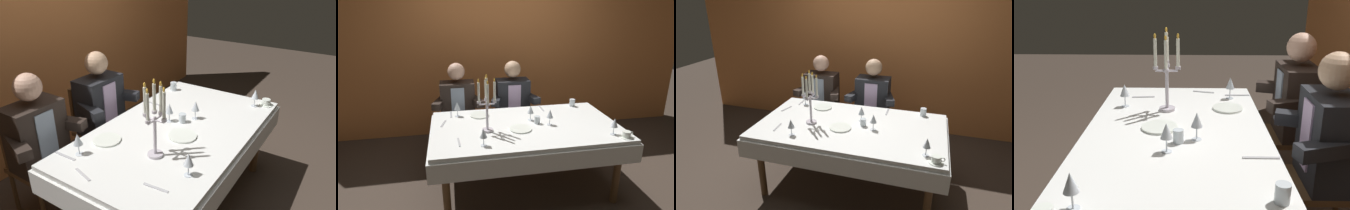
% 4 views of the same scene
% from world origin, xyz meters
% --- Properties ---
extents(ground_plane, '(12.00, 12.00, 0.00)m').
position_xyz_m(ground_plane, '(0.00, 0.00, 0.00)').
color(ground_plane, '#40332A').
extents(back_wall, '(6.00, 0.12, 2.70)m').
position_xyz_m(back_wall, '(0.00, 1.66, 1.35)').
color(back_wall, '#D57A3F').
rests_on(back_wall, ground_plane).
extents(dining_table, '(1.94, 1.14, 0.74)m').
position_xyz_m(dining_table, '(0.00, 0.00, 0.62)').
color(dining_table, white).
rests_on(dining_table, ground_plane).
extents(candelabra, '(0.19, 0.19, 0.57)m').
position_xyz_m(candelabra, '(-0.41, -0.08, 1.01)').
color(candelabra, silver).
rests_on(candelabra, dining_table).
extents(dinner_plate_0, '(0.22, 0.22, 0.01)m').
position_xyz_m(dinner_plate_0, '(-0.08, -0.10, 0.75)').
color(dinner_plate_0, white).
rests_on(dinner_plate_0, dining_table).
extents(dinner_plate_1, '(0.21, 0.21, 0.01)m').
position_xyz_m(dinner_plate_1, '(-0.44, 0.35, 0.75)').
color(dinner_plate_1, white).
rests_on(dinner_plate_1, dining_table).
extents(wine_glass_0, '(0.07, 0.07, 0.16)m').
position_xyz_m(wine_glass_0, '(-0.68, 0.38, 0.85)').
color(wine_glass_0, silver).
rests_on(wine_glass_0, dining_table).
extents(wine_glass_1, '(0.07, 0.07, 0.16)m').
position_xyz_m(wine_glass_1, '(0.77, -0.38, 0.85)').
color(wine_glass_1, silver).
rests_on(wine_glass_1, dining_table).
extents(wine_glass_2, '(0.07, 0.07, 0.16)m').
position_xyz_m(wine_glass_2, '(-0.48, -0.38, 0.85)').
color(wine_glass_2, silver).
rests_on(wine_glass_2, dining_table).
extents(wine_glass_3, '(0.07, 0.07, 0.16)m').
position_xyz_m(wine_glass_3, '(0.08, 0.12, 0.85)').
color(wine_glass_3, silver).
rests_on(wine_glass_3, dining_table).
extents(wine_glass_4, '(0.07, 0.07, 0.16)m').
position_xyz_m(wine_glass_4, '(0.24, -0.04, 0.86)').
color(wine_glass_4, silver).
rests_on(wine_glass_4, dining_table).
extents(water_tumbler_0, '(0.07, 0.07, 0.09)m').
position_xyz_m(water_tumbler_0, '(0.70, 0.46, 0.78)').
color(water_tumbler_0, silver).
rests_on(water_tumbler_0, dining_table).
extents(water_tumbler_1, '(0.06, 0.06, 0.08)m').
position_xyz_m(water_tumbler_1, '(0.13, 0.02, 0.78)').
color(water_tumbler_1, silver).
rests_on(water_tumbler_1, dining_table).
extents(coffee_cup_0, '(0.13, 0.12, 0.06)m').
position_xyz_m(coffee_cup_0, '(0.85, -0.46, 0.77)').
color(coffee_cup_0, white).
rests_on(coffee_cup_0, dining_table).
extents(spoon_0, '(0.06, 0.17, 0.01)m').
position_xyz_m(spoon_0, '(-0.83, 0.19, 0.74)').
color(spoon_0, '#B7B7BC').
rests_on(spoon_0, dining_table).
extents(knife_1, '(0.02, 0.19, 0.01)m').
position_xyz_m(knife_1, '(-0.75, 0.45, 0.74)').
color(knife_1, '#B7B7BC').
rests_on(knife_1, dining_table).
extents(knife_2, '(0.02, 0.19, 0.01)m').
position_xyz_m(knife_2, '(0.31, 0.45, 0.74)').
color(knife_2, '#B7B7BC').
rests_on(knife_2, dining_table).
extents(fork_3, '(0.03, 0.17, 0.01)m').
position_xyz_m(fork_3, '(-0.69, -0.28, 0.74)').
color(fork_3, '#B7B7BC').
rests_on(fork_3, dining_table).
extents(seated_diner_0, '(0.63, 0.48, 1.24)m').
position_xyz_m(seated_diner_0, '(-0.66, 0.89, 0.74)').
color(seated_diner_0, brown).
rests_on(seated_diner_0, ground_plane).
extents(seated_diner_1, '(0.63, 0.48, 1.24)m').
position_xyz_m(seated_diner_1, '(0.05, 0.89, 0.74)').
color(seated_diner_1, brown).
rests_on(seated_diner_1, ground_plane).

